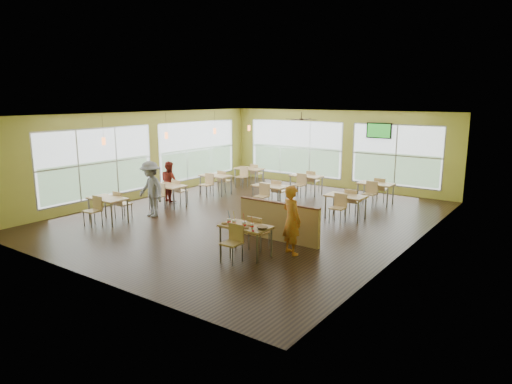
# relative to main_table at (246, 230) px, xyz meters

# --- Properties ---
(room) EXTENTS (12.00, 12.04, 3.20)m
(room) POSITION_rel_main_table_xyz_m (-2.00, 3.00, 0.97)
(room) COLOR black
(room) RESTS_ON ground
(window_bays) EXTENTS (9.24, 10.24, 2.38)m
(window_bays) POSITION_rel_main_table_xyz_m (-4.65, 6.08, 0.85)
(window_bays) COLOR white
(window_bays) RESTS_ON room
(main_table) EXTENTS (1.22, 1.52, 0.87)m
(main_table) POSITION_rel_main_table_xyz_m (0.00, 0.00, 0.00)
(main_table) COLOR tan
(main_table) RESTS_ON floor
(half_wall_divider) EXTENTS (2.40, 0.14, 1.04)m
(half_wall_divider) POSITION_rel_main_table_xyz_m (0.00, 1.45, -0.11)
(half_wall_divider) COLOR tan
(half_wall_divider) RESTS_ON floor
(dining_tables) EXTENTS (6.92, 8.72, 0.87)m
(dining_tables) POSITION_rel_main_table_xyz_m (-3.05, 4.71, -0.00)
(dining_tables) COLOR tan
(dining_tables) RESTS_ON floor
(pendant_lights) EXTENTS (0.11, 7.31, 0.86)m
(pendant_lights) POSITION_rel_main_table_xyz_m (-5.20, 3.68, 1.82)
(pendant_lights) COLOR #2D2119
(pendant_lights) RESTS_ON ceiling
(ceiling_fan) EXTENTS (1.25, 1.25, 0.29)m
(ceiling_fan) POSITION_rel_main_table_xyz_m (-2.00, 6.00, 2.32)
(ceiling_fan) COLOR #2D2119
(ceiling_fan) RESTS_ON ceiling
(tv_backwall) EXTENTS (1.00, 0.07, 0.60)m
(tv_backwall) POSITION_rel_main_table_xyz_m (-0.20, 8.90, 1.82)
(tv_backwall) COLOR black
(tv_backwall) RESTS_ON wall_back
(man_plaid) EXTENTS (0.73, 0.62, 1.68)m
(man_plaid) POSITION_rel_main_table_xyz_m (0.81, 0.75, 0.21)
(man_plaid) COLOR #F0581A
(man_plaid) RESTS_ON floor
(patron_maroon) EXTENTS (0.84, 0.73, 1.46)m
(patron_maroon) POSITION_rel_main_table_xyz_m (-5.74, 3.07, 0.10)
(patron_maroon) COLOR maroon
(patron_maroon) RESTS_ON floor
(patron_grey) EXTENTS (1.24, 0.84, 1.77)m
(patron_grey) POSITION_rel_main_table_xyz_m (-4.63, 1.21, 0.26)
(patron_grey) COLOR slate
(patron_grey) RESTS_ON floor
(cup_blue) EXTENTS (0.10, 0.10, 0.37)m
(cup_blue) POSITION_rel_main_table_xyz_m (-0.37, -0.16, 0.19)
(cup_blue) COLOR white
(cup_blue) RESTS_ON main_table
(cup_yellow) EXTENTS (0.10, 0.10, 0.38)m
(cup_yellow) POSITION_rel_main_table_xyz_m (-0.20, -0.18, 0.19)
(cup_yellow) COLOR white
(cup_yellow) RESTS_ON main_table
(cup_red_near) EXTENTS (0.11, 0.11, 0.38)m
(cup_red_near) POSITION_rel_main_table_xyz_m (0.09, -0.18, 0.20)
(cup_red_near) COLOR white
(cup_red_near) RESTS_ON main_table
(cup_red_far) EXTENTS (0.09, 0.09, 0.31)m
(cup_red_far) POSITION_rel_main_table_xyz_m (0.29, -0.14, 0.18)
(cup_red_far) COLOR white
(cup_red_far) RESTS_ON main_table
(food_basket) EXTENTS (0.26, 0.26, 0.06)m
(food_basket) POSITION_rel_main_table_xyz_m (0.51, -0.03, 0.15)
(food_basket) COLOR black
(food_basket) RESTS_ON main_table
(ketchup_cup) EXTENTS (0.06, 0.06, 0.02)m
(ketchup_cup) POSITION_rel_main_table_xyz_m (0.43, -0.30, 0.13)
(ketchup_cup) COLOR #930008
(ketchup_cup) RESTS_ON main_table
(wrapper_left) EXTENTS (0.23, 0.22, 0.04)m
(wrapper_left) POSITION_rel_main_table_xyz_m (-0.48, -0.20, 0.14)
(wrapper_left) COLOR #AB7C53
(wrapper_left) RESTS_ON main_table
(wrapper_mid) EXTENTS (0.19, 0.17, 0.05)m
(wrapper_mid) POSITION_rel_main_table_xyz_m (0.09, 0.03, 0.14)
(wrapper_mid) COLOR #AB7C53
(wrapper_mid) RESTS_ON main_table
(wrapper_right) EXTENTS (0.15, 0.14, 0.03)m
(wrapper_right) POSITION_rel_main_table_xyz_m (0.17, -0.20, 0.14)
(wrapper_right) COLOR #AB7C53
(wrapper_right) RESTS_ON main_table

